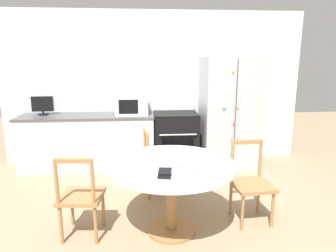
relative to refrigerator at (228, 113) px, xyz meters
name	(u,v)px	position (x,y,z in m)	size (l,w,h in m)	color
ground_plane	(165,245)	(-1.23, -2.20, -0.92)	(14.00, 14.00, 0.00)	#9E8466
back_wall	(154,88)	(-1.23, 0.45, 0.38)	(5.20, 0.10, 2.60)	silver
kitchen_counter	(88,141)	(-2.35, 0.09, -0.47)	(2.19, 0.64, 0.90)	silver
refrigerator	(228,113)	(0.00, 0.00, 0.00)	(0.88, 0.79, 1.84)	#B2B5BA
oven_range	(175,139)	(-0.88, 0.06, -0.45)	(0.72, 0.68, 1.08)	black
microwave	(132,105)	(-1.61, 0.09, 0.14)	(0.53, 0.40, 0.32)	white
countertop_tv	(43,105)	(-3.06, 0.16, 0.14)	(0.34, 0.16, 0.31)	black
dining_table	(171,175)	(-1.15, -1.95, -0.29)	(1.32, 1.32, 0.76)	white
dining_chair_far	(158,163)	(-1.24, -1.03, -0.49)	(0.46, 0.46, 0.90)	#9E7042
dining_chair_right	(251,184)	(-0.24, -1.79, -0.49)	(0.45, 0.45, 0.90)	#9E7042
dining_chair_left	(81,197)	(-2.08, -1.96, -0.49)	(0.46, 0.46, 0.90)	#9E7042
candle_glass	(153,152)	(-1.33, -1.65, -0.12)	(0.09, 0.09, 0.09)	silver
folded_napkin	(176,165)	(-1.12, -2.08, -0.13)	(0.18, 0.10, 0.05)	beige
wallet	(165,174)	(-1.25, -2.29, -0.13)	(0.14, 0.15, 0.07)	black
mail_stack	(211,170)	(-0.79, -2.20, -0.14)	(0.31, 0.36, 0.02)	white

